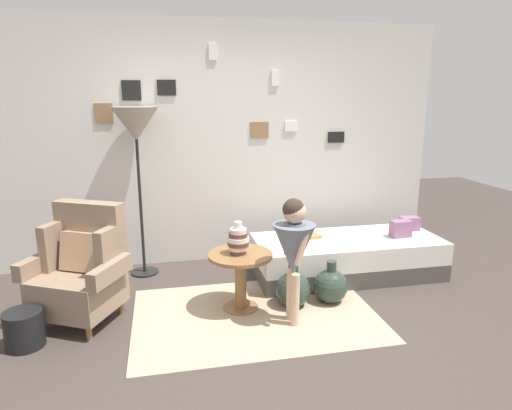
{
  "coord_description": "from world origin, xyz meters",
  "views": [
    {
      "loc": [
        -0.67,
        -2.95,
        1.83
      ],
      "look_at": [
        0.15,
        0.95,
        0.85
      ],
      "focal_mm": 31.44,
      "sensor_mm": 36.0,
      "label": 1
    }
  ],
  "objects": [
    {
      "name": "armchair",
      "position": [
        -1.37,
        0.72,
        0.44
      ],
      "size": [
        0.9,
        0.82,
        0.97
      ],
      "color": "olive",
      "rests_on": "ground"
    },
    {
      "name": "demijohn_near",
      "position": [
        0.4,
        0.57,
        0.16
      ],
      "size": [
        0.31,
        0.31,
        0.4
      ],
      "color": "#2D3D33",
      "rests_on": "ground"
    },
    {
      "name": "floor_lamp",
      "position": [
        -0.91,
        1.63,
        1.51
      ],
      "size": [
        0.46,
        0.46,
        1.72
      ],
      "color": "black",
      "rests_on": "ground"
    },
    {
      "name": "pillow_head",
      "position": [
        1.93,
        1.28,
        0.47
      ],
      "size": [
        0.21,
        0.13,
        0.15
      ],
      "primitive_type": "cube",
      "rotation": [
        0.0,
        0.0,
        -0.06
      ],
      "color": "gray",
      "rests_on": "daybed"
    },
    {
      "name": "magazine_basket",
      "position": [
        -1.74,
        0.35,
        0.14
      ],
      "size": [
        0.28,
        0.28,
        0.28
      ],
      "primitive_type": "cylinder",
      "color": "black",
      "rests_on": "ground"
    },
    {
      "name": "rug",
      "position": [
        0.04,
        0.46,
        0.01
      ],
      "size": [
        2.04,
        1.39,
        0.01
      ],
      "primitive_type": "cube",
      "color": "tan",
      "rests_on": "ground"
    },
    {
      "name": "daybed",
      "position": [
        1.16,
        1.15,
        0.2
      ],
      "size": [
        1.9,
        0.81,
        0.4
      ],
      "color": "#4C4742",
      "rests_on": "ground"
    },
    {
      "name": "gallery_wall",
      "position": [
        -0.0,
        1.95,
        1.3
      ],
      "size": [
        4.8,
        0.12,
        2.6
      ],
      "color": "silver",
      "rests_on": "ground"
    },
    {
      "name": "demijohn_far",
      "position": [
        0.76,
        0.58,
        0.16
      ],
      "size": [
        0.31,
        0.31,
        0.39
      ],
      "color": "#2D3D33",
      "rests_on": "ground"
    },
    {
      "name": "vase_striped",
      "position": [
        -0.07,
        0.62,
        0.63
      ],
      "size": [
        0.18,
        0.18,
        0.28
      ],
      "color": "brown",
      "rests_on": "side_table"
    },
    {
      "name": "person_child",
      "position": [
        0.32,
        0.28,
        0.67
      ],
      "size": [
        0.34,
        0.34,
        1.06
      ],
      "color": "#D8AD8E",
      "rests_on": "ground"
    },
    {
      "name": "book_on_daybed",
      "position": [
        0.78,
        1.25,
        0.42
      ],
      "size": [
        0.25,
        0.2,
        0.03
      ],
      "primitive_type": "cube",
      "rotation": [
        0.0,
        0.0,
        0.2
      ],
      "color": "#B1843F",
      "rests_on": "daybed"
    },
    {
      "name": "side_table",
      "position": [
        -0.06,
        0.61,
        0.37
      ],
      "size": [
        0.56,
        0.56,
        0.51
      ],
      "color": "olive",
      "rests_on": "ground"
    },
    {
      "name": "ground_plane",
      "position": [
        0.0,
        0.0,
        0.0
      ],
      "size": [
        12.0,
        12.0,
        0.0
      ],
      "primitive_type": "plane",
      "color": "#423833"
    },
    {
      "name": "pillow_mid",
      "position": [
        1.71,
        1.08,
        0.49
      ],
      "size": [
        0.21,
        0.13,
        0.17
      ],
      "primitive_type": "cube",
      "rotation": [
        0.0,
        0.0,
        0.06
      ],
      "color": "gray",
      "rests_on": "daybed"
    }
  ]
}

